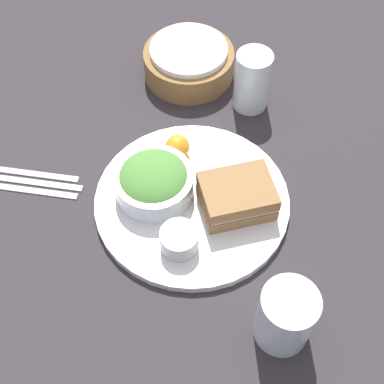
# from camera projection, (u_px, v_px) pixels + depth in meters

# --- Properties ---
(ground_plane) EXTENTS (4.00, 4.00, 0.00)m
(ground_plane) POSITION_uv_depth(u_px,v_px,m) (192.00, 204.00, 0.93)
(ground_plane) COLOR #2D282D
(plate) EXTENTS (0.33, 0.33, 0.02)m
(plate) POSITION_uv_depth(u_px,v_px,m) (192.00, 201.00, 0.92)
(plate) COLOR silver
(plate) RESTS_ON ground_plane
(sandwich) EXTENTS (0.12, 0.10, 0.05)m
(sandwich) POSITION_uv_depth(u_px,v_px,m) (237.00, 196.00, 0.88)
(sandwich) COLOR olive
(sandwich) RESTS_ON plate
(salad_bowl) EXTENTS (0.13, 0.13, 0.06)m
(salad_bowl) POSITION_uv_depth(u_px,v_px,m) (154.00, 181.00, 0.90)
(salad_bowl) COLOR white
(salad_bowl) RESTS_ON plate
(dressing_cup) EXTENTS (0.06, 0.06, 0.04)m
(dressing_cup) POSITION_uv_depth(u_px,v_px,m) (179.00, 240.00, 0.85)
(dressing_cup) COLOR #B7B7BC
(dressing_cup) RESTS_ON plate
(orange_wedge) EXTENTS (0.04, 0.04, 0.04)m
(orange_wedge) POSITION_uv_depth(u_px,v_px,m) (177.00, 147.00, 0.95)
(orange_wedge) COLOR orange
(orange_wedge) RESTS_ON plate
(drink_glass) EXTENTS (0.07, 0.07, 0.12)m
(drink_glass) POSITION_uv_depth(u_px,v_px,m) (252.00, 81.00, 1.01)
(drink_glass) COLOR silver
(drink_glass) RESTS_ON ground_plane
(bread_basket) EXTENTS (0.18, 0.18, 0.07)m
(bread_basket) POSITION_uv_depth(u_px,v_px,m) (189.00, 62.00, 1.08)
(bread_basket) COLOR olive
(bread_basket) RESTS_ON ground_plane
(fork) EXTENTS (0.16, 0.07, 0.01)m
(fork) POSITION_uv_depth(u_px,v_px,m) (32.00, 190.00, 0.94)
(fork) COLOR #B2B2B7
(fork) RESTS_ON ground_plane
(knife) EXTENTS (0.17, 0.07, 0.01)m
(knife) POSITION_uv_depth(u_px,v_px,m) (35.00, 182.00, 0.95)
(knife) COLOR #B2B2B7
(knife) RESTS_ON ground_plane
(spoon) EXTENTS (0.14, 0.06, 0.01)m
(spoon) POSITION_uv_depth(u_px,v_px,m) (38.00, 174.00, 0.96)
(spoon) COLOR #B2B2B7
(spoon) RESTS_ON ground_plane
(water_glass) EXTENTS (0.08, 0.08, 0.11)m
(water_glass) POSITION_uv_depth(u_px,v_px,m) (285.00, 317.00, 0.75)
(water_glass) COLOR silver
(water_glass) RESTS_ON ground_plane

